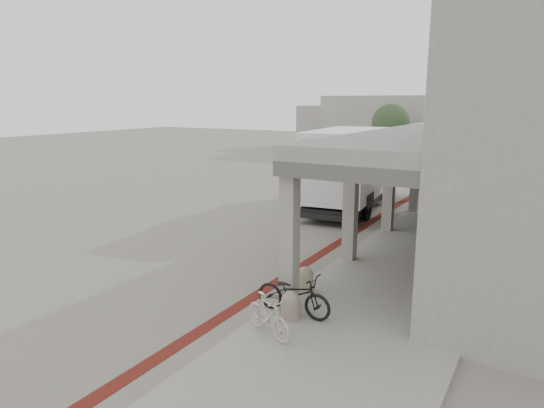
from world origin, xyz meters
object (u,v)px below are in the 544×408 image
Objects in this scene: bench at (456,259)px; utility_cabinet at (444,227)px; bicycle_cream at (268,315)px; fedex_truck at (353,166)px; bicycle_black at (294,294)px.

utility_cabinet is at bearing 106.42° from bench.
bench is at bearing 1.57° from bicycle_cream.
fedex_truck is at bearing 128.36° from bench.
fedex_truck is 4.71× the size of bicycle_black.
bicycle_black is 1.16m from bicycle_cream.
utility_cabinet is at bearing -10.88° from bicycle_black.
utility_cabinet is 0.55× the size of bicycle_black.
fedex_truck is 12.85m from bicycle_black.
bench is (6.00, -7.10, -1.59)m from fedex_truck.
utility_cabinet is (-0.90, 2.73, 0.25)m from bench.
utility_cabinet reaches higher than bicycle_black.
fedex_truck is 13.97m from bicycle_cream.
fedex_truck is at bearing 136.99° from utility_cabinet.
bicycle_black reaches higher than bicycle_cream.
fedex_truck reaches higher than utility_cabinet.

